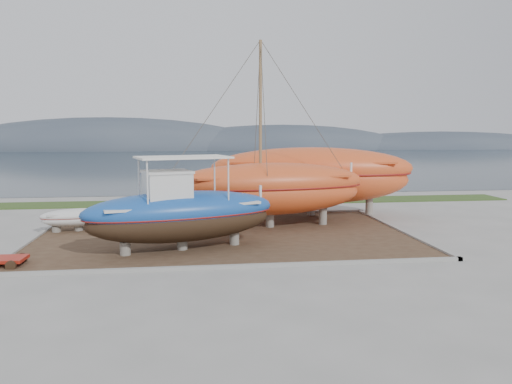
{
  "coord_description": "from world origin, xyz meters",
  "views": [
    {
      "loc": [
        -1.53,
        -20.49,
        5.2
      ],
      "look_at": [
        1.62,
        4.0,
        2.17
      ],
      "focal_mm": 35.0,
      "sensor_mm": 36.0,
      "label": 1
    }
  ],
  "objects": [
    {
      "name": "mountain_ridge",
      "position": [
        0.0,
        125.0,
        0.0
      ],
      "size": [
        200.0,
        36.0,
        20.0
      ],
      "primitive_type": null,
      "color": "#333D49",
      "rests_on": "ground"
    },
    {
      "name": "ground",
      "position": [
        0.0,
        0.0,
        0.0
      ],
      "size": [
        140.0,
        140.0,
        0.0
      ],
      "primitive_type": "plane",
      "color": "gray",
      "rests_on": "ground"
    },
    {
      "name": "grass_strip",
      "position": [
        0.0,
        15.5,
        0.04
      ],
      "size": [
        44.0,
        3.0,
        0.08
      ],
      "primitive_type": "cube",
      "color": "#284219",
      "rests_on": "ground"
    },
    {
      "name": "orange_bare_hull",
      "position": [
        5.67,
        9.05,
        2.08
      ],
      "size": [
        12.7,
        5.4,
        4.03
      ],
      "primitive_type": null,
      "rotation": [
        0.0,
        0.0,
        -0.14
      ],
      "color": "#CC4B1F",
      "rests_on": "dirt_patch"
    },
    {
      "name": "blue_caique",
      "position": [
        -2.01,
        1.01,
        2.09
      ],
      "size": [
        8.84,
        4.9,
        4.06
      ],
      "primitive_type": null,
      "rotation": [
        0.0,
        0.0,
        0.28
      ],
      "color": "#194CA0",
      "rests_on": "dirt_patch"
    },
    {
      "name": "dirt_patch",
      "position": [
        0.0,
        4.0,
        0.03
      ],
      "size": [
        18.0,
        12.0,
        0.06
      ],
      "primitive_type": "cube",
      "color": "#422D1E",
      "rests_on": "ground"
    },
    {
      "name": "white_dinghy",
      "position": [
        -7.42,
        5.9,
        0.62
      ],
      "size": [
        3.94,
        2.18,
        1.12
      ],
      "primitive_type": null,
      "rotation": [
        0.0,
        0.0,
        0.22
      ],
      "color": "silver",
      "rests_on": "dirt_patch"
    },
    {
      "name": "sea",
      "position": [
        0.0,
        70.0,
        0.0
      ],
      "size": [
        260.0,
        100.0,
        0.04
      ],
      "primitive_type": null,
      "color": "#17252F",
      "rests_on": "ground"
    },
    {
      "name": "orange_sailboat",
      "position": [
        2.58,
        5.61,
        4.95
      ],
      "size": [
        10.84,
        4.35,
        9.77
      ],
      "primitive_type": null,
      "rotation": [
        0.0,
        0.0,
        0.12
      ],
      "color": "#CC4B1F",
      "rests_on": "dirt_patch"
    },
    {
      "name": "curb_frame",
      "position": [
        0.0,
        4.0,
        0.07
      ],
      "size": [
        18.6,
        12.6,
        0.15
      ],
      "primitive_type": null,
      "color": "gray",
      "rests_on": "ground"
    },
    {
      "name": "red_trailer",
      "position": [
        -8.84,
        -0.72,
        0.18
      ],
      "size": [
        2.61,
        1.36,
        0.37
      ],
      "primitive_type": null,
      "rotation": [
        0.0,
        0.0,
        -0.03
      ],
      "color": "#B02113",
      "rests_on": "ground"
    }
  ]
}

